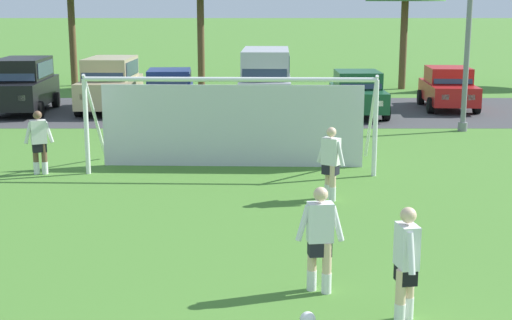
{
  "coord_description": "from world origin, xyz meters",
  "views": [
    {
      "loc": [
        -0.09,
        -5.07,
        4.3
      ],
      "look_at": [
        -0.07,
        7.77,
        1.53
      ],
      "focal_mm": 51.06,
      "sensor_mm": 36.0,
      "label": 1
    }
  ],
  "objects_px": {
    "player_striker_near": "(405,265)",
    "soccer_goal": "(230,120)",
    "parked_car_slot_right": "(447,88)",
    "parked_car_slot_center_left": "(168,91)",
    "soccer_ball": "(306,319)",
    "street_lamp": "(473,5)",
    "parked_car_slot_center": "(264,79)",
    "player_midfield_center": "(318,240)",
    "player_winger_left": "(329,164)",
    "parked_car_slot_center_right": "(356,93)",
    "parked_car_slot_far_left": "(22,85)",
    "player_winger_right": "(38,143)",
    "parked_car_slot_left": "(109,84)"
  },
  "relations": [
    {
      "from": "player_winger_left",
      "to": "parked_car_slot_right",
      "type": "distance_m",
      "value": 15.62
    },
    {
      "from": "soccer_ball",
      "to": "player_winger_left",
      "type": "bearing_deg",
      "value": 81.74
    },
    {
      "from": "player_striker_near",
      "to": "parked_car_slot_far_left",
      "type": "bearing_deg",
      "value": 119.93
    },
    {
      "from": "player_midfield_center",
      "to": "parked_car_slot_center_right",
      "type": "distance_m",
      "value": 18.07
    },
    {
      "from": "soccer_goal",
      "to": "player_winger_right",
      "type": "relative_size",
      "value": 4.56
    },
    {
      "from": "parked_car_slot_right",
      "to": "street_lamp",
      "type": "bearing_deg",
      "value": -97.29
    },
    {
      "from": "player_striker_near",
      "to": "player_winger_right",
      "type": "bearing_deg",
      "value": 130.42
    },
    {
      "from": "soccer_ball",
      "to": "parked_car_slot_left",
      "type": "distance_m",
      "value": 21.3
    },
    {
      "from": "soccer_goal",
      "to": "parked_car_slot_left",
      "type": "bearing_deg",
      "value": 116.65
    },
    {
      "from": "player_winger_left",
      "to": "player_winger_right",
      "type": "relative_size",
      "value": 1.0
    },
    {
      "from": "player_winger_left",
      "to": "player_winger_right",
      "type": "distance_m",
      "value": 7.61
    },
    {
      "from": "player_striker_near",
      "to": "parked_car_slot_far_left",
      "type": "distance_m",
      "value": 22.73
    },
    {
      "from": "parked_car_slot_far_left",
      "to": "street_lamp",
      "type": "distance_m",
      "value": 17.43
    },
    {
      "from": "soccer_goal",
      "to": "parked_car_slot_far_left",
      "type": "relative_size",
      "value": 1.59
    },
    {
      "from": "player_striker_near",
      "to": "soccer_goal",
      "type": "bearing_deg",
      "value": 105.56
    },
    {
      "from": "soccer_goal",
      "to": "parked_car_slot_center_right",
      "type": "xyz_separation_m",
      "value": [
        4.6,
        9.31,
        -0.42
      ]
    },
    {
      "from": "soccer_ball",
      "to": "parked_car_slot_left",
      "type": "xyz_separation_m",
      "value": [
        -6.59,
        20.23,
        1.0
      ]
    },
    {
      "from": "player_striker_near",
      "to": "player_winger_right",
      "type": "xyz_separation_m",
      "value": [
        -7.57,
        8.89,
        0.0
      ]
    },
    {
      "from": "parked_car_slot_center_left",
      "to": "street_lamp",
      "type": "bearing_deg",
      "value": -21.61
    },
    {
      "from": "soccer_ball",
      "to": "player_winger_right",
      "type": "bearing_deg",
      "value": 124.56
    },
    {
      "from": "parked_car_slot_far_left",
      "to": "soccer_goal",
      "type": "bearing_deg",
      "value": -49.39
    },
    {
      "from": "player_striker_near",
      "to": "street_lamp",
      "type": "relative_size",
      "value": 0.2
    },
    {
      "from": "parked_car_slot_left",
      "to": "parked_car_slot_right",
      "type": "distance_m",
      "value": 13.86
    },
    {
      "from": "street_lamp",
      "to": "parked_car_slot_center_right",
      "type": "bearing_deg",
      "value": 132.8
    },
    {
      "from": "parked_car_slot_center_left",
      "to": "player_striker_near",
      "type": "bearing_deg",
      "value": -74.35
    },
    {
      "from": "player_winger_right",
      "to": "parked_car_slot_center",
      "type": "relative_size",
      "value": 0.34
    },
    {
      "from": "player_winger_right",
      "to": "parked_car_slot_center",
      "type": "distance_m",
      "value": 12.35
    },
    {
      "from": "player_winger_left",
      "to": "parked_car_slot_center",
      "type": "distance_m",
      "value": 13.38
    },
    {
      "from": "player_striker_near",
      "to": "parked_car_slot_center_left",
      "type": "distance_m",
      "value": 20.34
    },
    {
      "from": "player_midfield_center",
      "to": "parked_car_slot_far_left",
      "type": "xyz_separation_m",
      "value": [
        -10.27,
        18.61,
        0.29
      ]
    },
    {
      "from": "parked_car_slot_far_left",
      "to": "parked_car_slot_left",
      "type": "relative_size",
      "value": 1.01
    },
    {
      "from": "soccer_goal",
      "to": "parked_car_slot_center",
      "type": "relative_size",
      "value": 1.54
    },
    {
      "from": "player_striker_near",
      "to": "soccer_ball",
      "type": "bearing_deg",
      "value": -172.92
    },
    {
      "from": "player_midfield_center",
      "to": "parked_car_slot_left",
      "type": "height_order",
      "value": "parked_car_slot_left"
    },
    {
      "from": "soccer_goal",
      "to": "parked_car_slot_right",
      "type": "relative_size",
      "value": 1.74
    },
    {
      "from": "soccer_goal",
      "to": "parked_car_slot_center",
      "type": "distance_m",
      "value": 10.17
    },
    {
      "from": "player_striker_near",
      "to": "parked_car_slot_center",
      "type": "relative_size",
      "value": 0.34
    },
    {
      "from": "parked_car_slot_center_left",
      "to": "parked_car_slot_center",
      "type": "bearing_deg",
      "value": 1.87
    },
    {
      "from": "player_winger_left",
      "to": "parked_car_slot_right",
      "type": "relative_size",
      "value": 0.38
    },
    {
      "from": "parked_car_slot_center_right",
      "to": "soccer_ball",
      "type": "bearing_deg",
      "value": -99.71
    },
    {
      "from": "parked_car_slot_left",
      "to": "street_lamp",
      "type": "xyz_separation_m",
      "value": [
        13.16,
        -4.72,
        3.14
      ]
    },
    {
      "from": "parked_car_slot_left",
      "to": "parked_car_slot_center_right",
      "type": "relative_size",
      "value": 1.1
    },
    {
      "from": "parked_car_slot_far_left",
      "to": "parked_car_slot_left",
      "type": "distance_m",
      "value": 3.44
    },
    {
      "from": "parked_car_slot_center_left",
      "to": "parked_car_slot_center",
      "type": "height_order",
      "value": "parked_car_slot_center"
    },
    {
      "from": "parked_car_slot_right",
      "to": "parked_car_slot_left",
      "type": "bearing_deg",
      "value": -177.38
    },
    {
      "from": "player_midfield_center",
      "to": "street_lamp",
      "type": "bearing_deg",
      "value": 66.12
    },
    {
      "from": "player_midfield_center",
      "to": "parked_car_slot_right",
      "type": "xyz_separation_m",
      "value": [
        6.99,
        19.61,
        0.05
      ]
    },
    {
      "from": "street_lamp",
      "to": "parked_car_slot_center_left",
      "type": "bearing_deg",
      "value": 158.39
    },
    {
      "from": "player_midfield_center",
      "to": "parked_car_slot_center_right",
      "type": "height_order",
      "value": "parked_car_slot_center_right"
    },
    {
      "from": "soccer_ball",
      "to": "parked_car_slot_right",
      "type": "relative_size",
      "value": 0.05
    }
  ]
}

